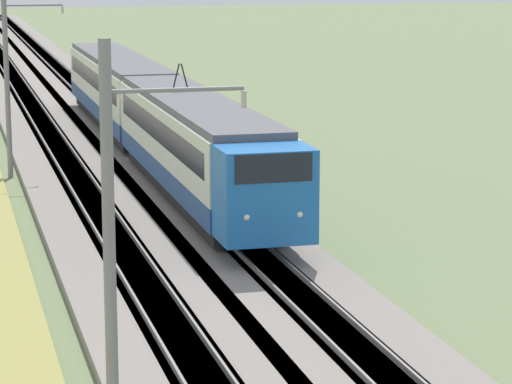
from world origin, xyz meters
The scene contains 7 objects.
ballast_main centered at (50.00, 0.00, 0.15)m, with size 240.00×4.40×0.30m.
ballast_adjacent centered at (50.00, -3.87, 0.15)m, with size 240.00×4.40×0.30m.
track_main centered at (50.00, 0.00, 0.16)m, with size 240.00×1.57×0.45m.
track_adjacent centered at (50.00, -3.87, 0.16)m, with size 240.00×1.57×0.45m.
passenger_train centered at (39.31, -3.87, 2.41)m, with size 40.81×2.90×5.13m.
catenary_mast_near centered at (6.11, 2.49, 4.14)m, with size 0.22×2.56×7.99m.
catenary_mast_mid centered at (37.35, 2.49, 4.21)m, with size 0.22×2.56×8.14m.
Camera 1 is at (-14.16, 5.23, 9.40)m, focal length 85.00 mm.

